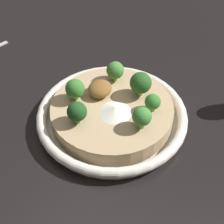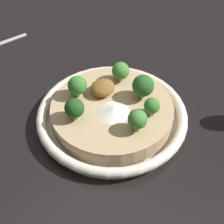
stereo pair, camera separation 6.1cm
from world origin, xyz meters
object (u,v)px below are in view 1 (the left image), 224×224
broccoli_back_right (115,70)px  broccoli_front_left (142,117)px  broccoli_left (77,112)px  broccoli_back (75,89)px  risotto_bowl (112,114)px  broccoli_right (141,83)px  broccoli_front (153,102)px

broccoli_back_right → broccoli_front_left: (-0.08, -0.10, 0.00)m
broccoli_left → broccoli_back: (0.04, 0.03, 0.00)m
risotto_bowl → broccoli_left: 0.08m
broccoli_right → broccoli_front: 0.04m
broccoli_left → broccoli_right: bearing=-28.4°
broccoli_back_right → broccoli_right: 0.06m
broccoli_back_right → broccoli_right: (-0.01, -0.06, 0.00)m
risotto_bowl → broccoli_left: size_ratio=6.74×
broccoli_front → risotto_bowl: bearing=111.3°
risotto_bowl → broccoli_right: bearing=-29.6°
broccoli_right → broccoli_front: bearing=-126.0°
broccoli_left → broccoli_front: size_ratio=1.22×
broccoli_right → broccoli_front_left: bearing=-152.5°
risotto_bowl → broccoli_right: 0.08m
broccoli_front → broccoli_back_right: bearing=67.2°
broccoli_back → broccoli_front: 0.14m
broccoli_front_left → broccoli_back_right: bearing=48.6°
broccoli_front_left → broccoli_right: bearing=27.5°
broccoli_back_right → broccoli_front_left: same height
risotto_bowl → broccoli_back: size_ratio=6.56×
risotto_bowl → broccoli_back_right: (0.06, 0.03, 0.04)m
broccoli_back_right → broccoli_back: size_ratio=0.96×
broccoli_left → broccoli_back_right: bearing=-0.7°
broccoli_front_left → broccoli_right: size_ratio=0.87×
broccoli_back → broccoli_front: bearing=-72.6°
broccoli_back → broccoli_front_left: size_ratio=1.02×
broccoli_back → broccoli_right: 0.12m
broccoli_left → broccoli_back_right: 0.13m
risotto_bowl → broccoli_front: (0.03, -0.06, 0.04)m
risotto_bowl → broccoli_back_right: size_ratio=6.86×
broccoli_back_right → broccoli_back: broccoli_back is taller
broccoli_left → broccoli_front_left: bearing=-67.0°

